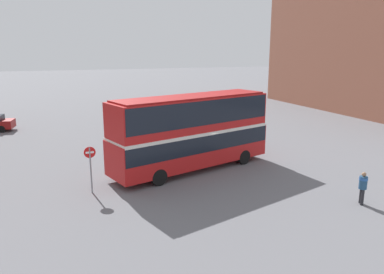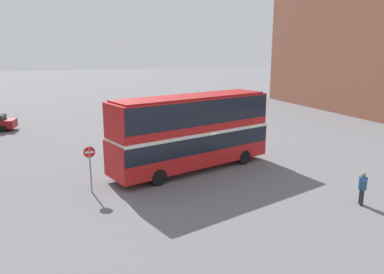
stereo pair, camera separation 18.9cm
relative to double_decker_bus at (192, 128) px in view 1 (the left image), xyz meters
name	(u,v)px [view 1 (the left image)]	position (x,y,z in m)	size (l,w,h in m)	color
ground_plane	(191,169)	(-0.01, 0.12, -2.68)	(240.00, 240.00, 0.00)	slate
building_row_right	(379,44)	(28.56, 13.05, 5.38)	(10.44, 31.13, 16.09)	#935642
double_decker_bus	(192,128)	(0.00, 0.00, 0.00)	(10.98, 5.43, 4.70)	red
pedestrian_foreground	(363,185)	(5.83, -8.10, -1.66)	(0.55, 0.55, 1.66)	#232328
no_entry_sign	(90,162)	(-6.39, -1.79, -0.99)	(0.60, 0.08, 2.53)	gray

